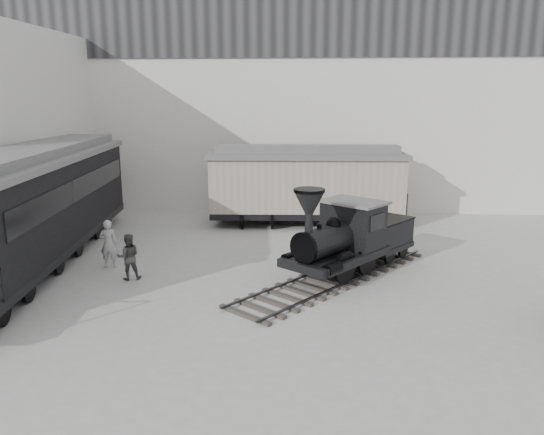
# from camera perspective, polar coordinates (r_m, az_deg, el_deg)

# --- Properties ---
(ground) EXTENTS (90.00, 90.00, 0.00)m
(ground) POSITION_cam_1_polar(r_m,az_deg,el_deg) (15.49, 1.77, -10.29)
(ground) COLOR #9E9E9B
(north_wall) EXTENTS (34.00, 2.51, 11.00)m
(north_wall) POSITION_cam_1_polar(r_m,az_deg,el_deg) (29.22, 2.96, 11.85)
(north_wall) COLOR silver
(north_wall) RESTS_ON ground
(locomotive) EXTENTS (7.25, 8.35, 3.22)m
(locomotive) POSITION_cam_1_polar(r_m,az_deg,el_deg) (18.58, 8.10, -2.54)
(locomotive) COLOR #3E3832
(locomotive) RESTS_ON ground
(boxcar) EXTENTS (9.49, 3.34, 3.84)m
(boxcar) POSITION_cam_1_polar(r_m,az_deg,el_deg) (25.52, 3.70, 3.69)
(boxcar) COLOR black
(boxcar) RESTS_ON ground
(passenger_coach) EXTENTS (4.60, 15.12, 3.98)m
(passenger_coach) POSITION_cam_1_polar(r_m,az_deg,el_deg) (21.52, -23.90, 1.36)
(passenger_coach) COLOR black
(passenger_coach) RESTS_ON ground
(visitor_a) EXTENTS (0.67, 0.46, 1.78)m
(visitor_a) POSITION_cam_1_polar(r_m,az_deg,el_deg) (20.08, -17.16, -2.70)
(visitor_a) COLOR #AFAFAF
(visitor_a) RESTS_ON ground
(visitor_b) EXTENTS (0.93, 0.82, 1.59)m
(visitor_b) POSITION_cam_1_polar(r_m,az_deg,el_deg) (18.62, -15.18, -4.09)
(visitor_b) COLOR #3E3F40
(visitor_b) RESTS_ON ground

